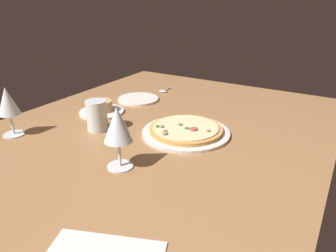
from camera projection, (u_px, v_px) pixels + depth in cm
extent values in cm
cube|color=#996B42|center=(150.00, 140.00, 106.78)|extent=(150.00, 110.00, 4.00)
cylinder|color=silver|center=(186.00, 132.00, 106.45)|extent=(29.43, 29.43, 1.00)
cylinder|color=#C68C47|center=(186.00, 129.00, 106.02)|extent=(24.50, 24.50, 1.20)
cylinder|color=beige|center=(186.00, 127.00, 105.71)|extent=(21.75, 21.75, 0.40)
ellipsoid|color=#937556|center=(165.00, 133.00, 99.95)|extent=(2.26, 1.94, 0.64)
ellipsoid|color=#387033|center=(157.00, 126.00, 105.42)|extent=(1.63, 1.31, 0.51)
ellipsoid|color=#937556|center=(165.00, 131.00, 102.12)|extent=(1.86, 1.34, 0.41)
ellipsoid|color=#AD4733|center=(194.00, 129.00, 103.19)|extent=(2.99, 2.56, 0.59)
ellipsoid|color=#937556|center=(162.00, 126.00, 105.15)|extent=(1.72, 1.52, 0.62)
ellipsoid|color=#387033|center=(187.00, 128.00, 104.05)|extent=(1.76, 1.68, 0.40)
ellipsoid|color=#937556|center=(208.00, 130.00, 102.12)|extent=(1.79, 1.38, 0.50)
ellipsoid|color=brown|center=(180.00, 124.00, 106.81)|extent=(1.63, 1.50, 0.53)
cylinder|color=white|center=(102.00, 112.00, 125.16)|extent=(17.32, 17.32, 0.80)
cylinder|color=tan|center=(101.00, 106.00, 124.20)|extent=(8.57, 8.57, 4.15)
cylinder|color=silver|center=(14.00, 134.00, 105.87)|extent=(6.92, 6.92, 0.40)
cylinder|color=silver|center=(12.00, 124.00, 104.42)|extent=(0.80, 0.80, 7.02)
cone|color=silver|center=(7.00, 101.00, 101.31)|extent=(7.01, 7.01, 8.94)
cylinder|color=silver|center=(120.00, 166.00, 86.48)|extent=(7.14, 7.14, 0.40)
cylinder|color=silver|center=(119.00, 153.00, 84.94)|extent=(0.80, 0.80, 7.51)
cone|color=silver|center=(118.00, 124.00, 81.65)|extent=(7.77, 7.77, 9.37)
cone|color=maroon|center=(118.00, 132.00, 82.55)|extent=(3.54, 3.54, 4.74)
cylinder|color=silver|center=(97.00, 115.00, 107.90)|extent=(7.18, 7.18, 10.49)
cylinder|color=silver|center=(97.00, 122.00, 108.79)|extent=(6.61, 6.61, 5.91)
cylinder|color=silver|center=(138.00, 99.00, 139.74)|extent=(17.84, 17.84, 0.90)
ellipsoid|color=silver|center=(163.00, 91.00, 150.64)|extent=(2.93, 4.09, 1.00)
cylinder|color=silver|center=(167.00, 89.00, 153.81)|extent=(7.73, 0.96, 0.70)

